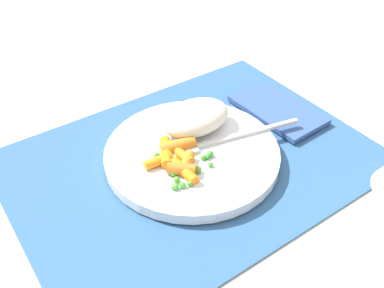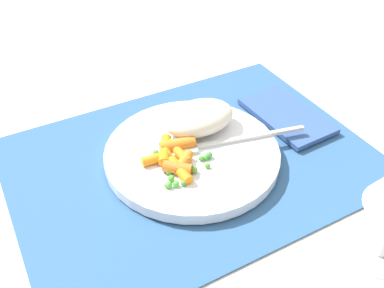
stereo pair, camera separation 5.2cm
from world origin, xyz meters
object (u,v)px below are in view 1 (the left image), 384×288
(rice_mound, at_px, (195,117))
(fork, at_px, (220,140))
(carrot_portion, at_px, (176,157))
(plate, at_px, (192,154))
(napkin, at_px, (277,110))

(rice_mound, xyz_separation_m, fork, (-0.01, 0.05, -0.02))
(carrot_portion, bearing_deg, fork, 178.79)
(plate, distance_m, napkin, 0.18)
(rice_mound, xyz_separation_m, carrot_portion, (0.06, 0.05, -0.01))
(carrot_portion, xyz_separation_m, fork, (-0.07, 0.00, -0.00))
(rice_mound, bearing_deg, plate, 49.61)
(plate, relative_size, rice_mound, 2.28)
(rice_mound, distance_m, carrot_portion, 0.08)
(rice_mound, bearing_deg, napkin, 171.33)
(rice_mound, relative_size, carrot_portion, 1.13)
(carrot_portion, relative_size, fork, 0.46)
(plate, distance_m, fork, 0.04)
(plate, distance_m, carrot_portion, 0.04)
(rice_mound, relative_size, fork, 0.52)
(carrot_portion, distance_m, napkin, 0.21)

